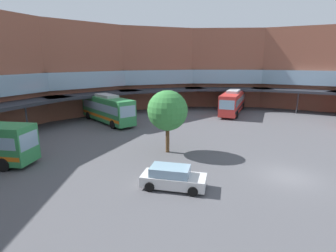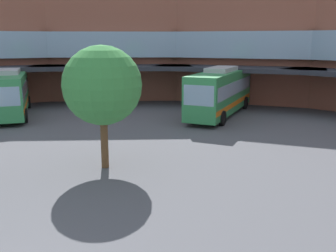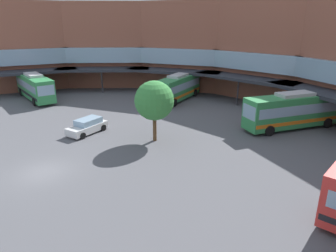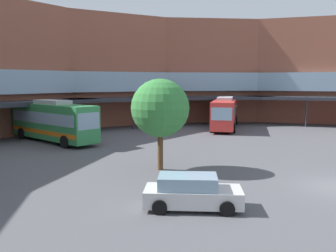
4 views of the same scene
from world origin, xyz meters
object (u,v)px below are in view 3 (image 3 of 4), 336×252
at_px(parked_car, 87,126).
at_px(plaza_tree, 154,101).
at_px(bus_0, 178,87).
at_px(bus_1, 293,110).
at_px(bus_3, 35,86).

distance_m(parked_car, plaza_tree, 8.14).
relative_size(bus_0, parked_car, 2.04).
height_order(bus_0, bus_1, bus_1).
bearing_deg(plaza_tree, bus_3, -155.23).
distance_m(bus_3, plaza_tree, 24.94).
relative_size(bus_0, bus_3, 0.84).
bearing_deg(plaza_tree, bus_0, 147.39).
xyz_separation_m(bus_0, parked_car, (9.03, -14.54, -1.19)).
relative_size(bus_3, plaza_tree, 1.92).
xyz_separation_m(bus_1, plaza_tree, (-2.36, -15.04, 2.01)).
xyz_separation_m(bus_1, bus_3, (-24.93, -25.46, -0.07)).
bearing_deg(bus_3, bus_1, 31.27).
bearing_deg(parked_car, plaza_tree, 105.75).
bearing_deg(parked_car, bus_3, -109.46).
bearing_deg(bus_3, bus_0, 51.21).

